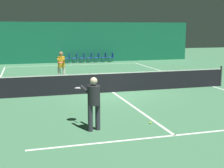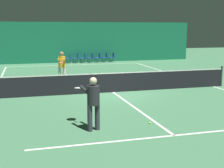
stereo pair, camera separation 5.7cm
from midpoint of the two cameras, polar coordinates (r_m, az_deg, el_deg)
The scene contains 18 objects.
ground_plane at distance 14.96m, azimuth 0.03°, elevation -1.51°, with size 60.00×60.00×0.00m, color #3D704C.
backdrop_curtain at distance 28.34m, azimuth -7.79°, elevation 7.54°, with size 23.00×0.12×3.59m.
court_line_baseline_far at distance 26.48m, azimuth -7.07°, elevation 3.49°, with size 11.00×0.10×0.00m.
court_line_service_far at distance 21.10m, azimuth -4.75°, elevation 1.86°, with size 8.25×0.10×0.00m.
court_line_service_near at distance 9.19m, azimuth 11.20°, elevation -9.20°, with size 8.25×0.10×0.00m.
court_line_sideline_right at distance 17.27m, azimuth 17.86°, elevation -0.42°, with size 0.10×23.80×0.00m.
court_line_centre at distance 14.96m, azimuth 0.03°, elevation -1.50°, with size 0.10×12.80×0.00m.
tennis_net at distance 14.87m, azimuth 0.03°, elevation 0.42°, with size 12.00×0.10×1.07m.
player_near at distance 9.24m, azimuth -3.64°, elevation -2.85°, with size 0.71×1.37×1.61m.
player_far at distance 17.98m, azimuth -9.34°, elevation 3.56°, with size 0.56×1.41×1.73m.
courtside_chair_0 at distance 27.84m, azimuth -8.11°, elevation 4.79°, with size 0.44×0.44×0.84m.
courtside_chair_1 at distance 27.94m, azimuth -6.76°, elevation 4.83°, with size 0.44×0.44×0.84m.
courtside_chair_2 at distance 28.05m, azimuth -5.42°, elevation 4.88°, with size 0.44×0.44×0.84m.
courtside_chair_3 at distance 28.18m, azimuth -4.09°, elevation 4.92°, with size 0.44×0.44×0.84m.
courtside_chair_4 at distance 28.32m, azimuth -2.78°, elevation 4.96°, with size 0.44×0.44×0.84m.
courtside_chair_5 at distance 28.48m, azimuth -1.47°, elevation 5.00°, with size 0.44×0.44×0.84m.
courtside_chair_6 at distance 28.65m, azimuth -0.19°, elevation 5.03°, with size 0.44×0.44×0.84m.
tennis_ball at distance 10.14m, azimuth 6.83°, elevation -7.04°, with size 0.07×0.07×0.07m.
Camera 1 is at (-4.05, -14.09, 3.00)m, focal length 50.00 mm.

